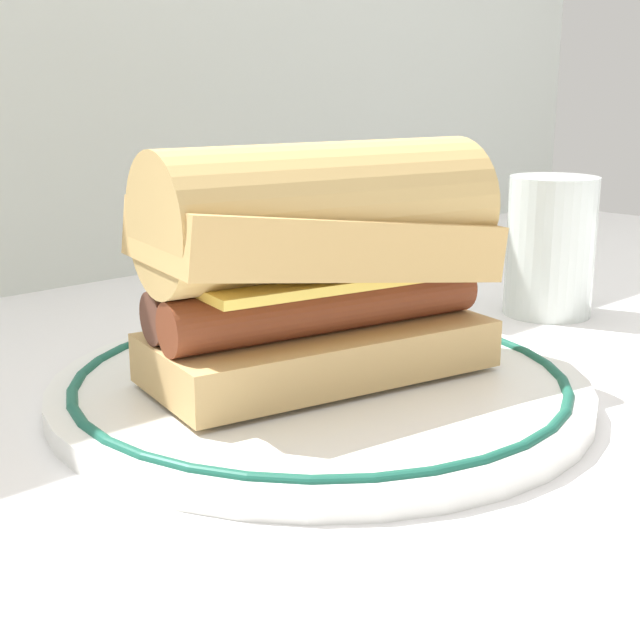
{
  "coord_description": "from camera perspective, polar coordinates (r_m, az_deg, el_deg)",
  "views": [
    {
      "loc": [
        -0.34,
        -0.33,
        0.17
      ],
      "look_at": [
        -0.02,
        0.01,
        0.04
      ],
      "focal_mm": 50.88,
      "sensor_mm": 36.0,
      "label": 1
    }
  ],
  "objects": [
    {
      "name": "ground_plane",
      "position": [
        0.51,
        2.14,
        -4.78
      ],
      "size": [
        1.5,
        1.5,
        0.0
      ],
      "primitive_type": "plane",
      "color": "white"
    },
    {
      "name": "sausage_sandwich",
      "position": [
        0.48,
        -0.0,
        3.93
      ],
      "size": [
        0.2,
        0.12,
        0.12
      ],
      "rotation": [
        0.0,
        0.0,
        -0.2
      ],
      "color": "tan",
      "rests_on": "plate"
    },
    {
      "name": "drinking_glass",
      "position": [
        0.69,
        14.26,
        3.91
      ],
      "size": [
        0.06,
        0.06,
        0.1
      ],
      "color": "silver",
      "rests_on": "ground_plane"
    },
    {
      "name": "plate",
      "position": [
        0.5,
        -0.0,
        -4.12
      ],
      "size": [
        0.29,
        0.29,
        0.01
      ],
      "color": "white",
      "rests_on": "ground_plane"
    }
  ]
}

